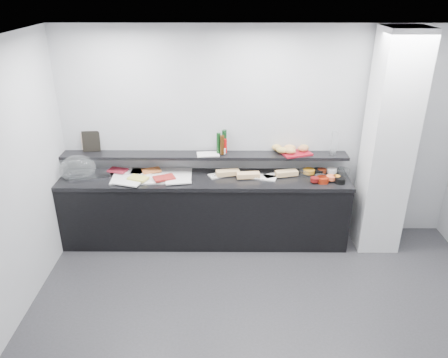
{
  "coord_description": "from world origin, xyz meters",
  "views": [
    {
      "loc": [
        -0.42,
        -3.23,
        3.16
      ],
      "look_at": [
        -0.45,
        1.45,
        1.0
      ],
      "focal_mm": 35.0,
      "sensor_mm": 36.0,
      "label": 1
    }
  ],
  "objects_px": {
    "framed_print": "(91,141)",
    "carafe": "(334,144)",
    "sandwich_plate_mid": "(261,177)",
    "bread_tray": "(296,153)",
    "condiment_tray": "(208,154)",
    "cloche_base": "(91,175)"
  },
  "relations": [
    {
      "from": "condiment_tray",
      "to": "carafe",
      "type": "distance_m",
      "value": 1.57
    },
    {
      "from": "cloche_base",
      "to": "framed_print",
      "type": "height_order",
      "value": "framed_print"
    },
    {
      "from": "sandwich_plate_mid",
      "to": "bread_tray",
      "type": "relative_size",
      "value": 1.05
    },
    {
      "from": "condiment_tray",
      "to": "carafe",
      "type": "bearing_deg",
      "value": -6.66
    },
    {
      "from": "sandwich_plate_mid",
      "to": "condiment_tray",
      "type": "relative_size",
      "value": 1.37
    },
    {
      "from": "cloche_base",
      "to": "condiment_tray",
      "type": "relative_size",
      "value": 1.76
    },
    {
      "from": "condiment_tray",
      "to": "carafe",
      "type": "height_order",
      "value": "carafe"
    },
    {
      "from": "sandwich_plate_mid",
      "to": "framed_print",
      "type": "bearing_deg",
      "value": -172.21
    },
    {
      "from": "condiment_tray",
      "to": "carafe",
      "type": "xyz_separation_m",
      "value": [
        1.56,
        0.0,
        0.14
      ]
    },
    {
      "from": "bread_tray",
      "to": "sandwich_plate_mid",
      "type": "bearing_deg",
      "value": -177.29
    },
    {
      "from": "framed_print",
      "to": "carafe",
      "type": "distance_m",
      "value": 3.05
    },
    {
      "from": "cloche_base",
      "to": "bread_tray",
      "type": "relative_size",
      "value": 1.35
    },
    {
      "from": "cloche_base",
      "to": "bread_tray",
      "type": "xyz_separation_m",
      "value": [
        2.57,
        0.17,
        0.24
      ]
    },
    {
      "from": "carafe",
      "to": "bread_tray",
      "type": "bearing_deg",
      "value": 175.42
    },
    {
      "from": "cloche_base",
      "to": "framed_print",
      "type": "xyz_separation_m",
      "value": [
        -0.02,
        0.25,
        0.36
      ]
    },
    {
      "from": "framed_print",
      "to": "carafe",
      "type": "relative_size",
      "value": 0.87
    },
    {
      "from": "framed_print",
      "to": "carafe",
      "type": "xyz_separation_m",
      "value": [
        3.05,
        -0.12,
        0.02
      ]
    },
    {
      "from": "sandwich_plate_mid",
      "to": "bread_tray",
      "type": "height_order",
      "value": "bread_tray"
    },
    {
      "from": "cloche_base",
      "to": "framed_print",
      "type": "relative_size",
      "value": 1.87
    },
    {
      "from": "cloche_base",
      "to": "framed_print",
      "type": "bearing_deg",
      "value": 81.0
    },
    {
      "from": "framed_print",
      "to": "condiment_tray",
      "type": "height_order",
      "value": "framed_print"
    },
    {
      "from": "framed_print",
      "to": "condiment_tray",
      "type": "xyz_separation_m",
      "value": [
        1.49,
        -0.12,
        -0.12
      ]
    }
  ]
}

